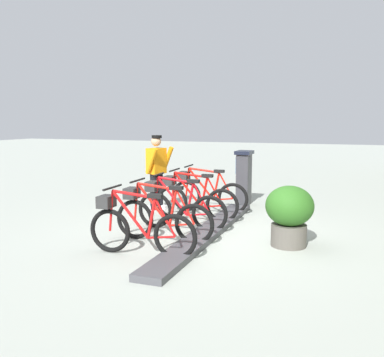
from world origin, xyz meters
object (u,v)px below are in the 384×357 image
bike_docked_2 (178,207)px  bike_docked_3 (160,216)px  payment_kiosk (244,177)px  bike_docked_4 (137,227)px  bike_docked_0 (206,193)px  planter_bush (289,213)px  worker_near_rack (157,170)px  bike_docked_1 (193,199)px

bike_docked_2 → bike_docked_3: (0.00, 0.79, 0.00)m
payment_kiosk → bike_docked_3: (0.57, 3.48, -0.24)m
bike_docked_2 → bike_docked_4: size_ratio=1.00×
bike_docked_3 → bike_docked_4: size_ratio=1.00×
payment_kiosk → bike_docked_4: (0.57, 4.27, -0.24)m
payment_kiosk → bike_docked_3: bearing=80.7°
bike_docked_2 → bike_docked_4: same height
payment_kiosk → bike_docked_0: size_ratio=0.74×
planter_bush → worker_near_rack: bearing=-29.3°
bike_docked_1 → bike_docked_3: bearing=90.0°
payment_kiosk → planter_bush: size_ratio=1.32×
bike_docked_1 → bike_docked_0: bearing=-90.0°
bike_docked_0 → bike_docked_4: bearing=90.0°
bike_docked_1 → bike_docked_2: 0.79m
payment_kiosk → bike_docked_1: bearing=73.2°
bike_docked_4 → worker_near_rack: worker_near_rack is taller
bike_docked_3 → worker_near_rack: 2.52m
bike_docked_2 → bike_docked_3: size_ratio=1.00×
bike_docked_4 → planter_bush: bearing=-148.2°
bike_docked_3 → bike_docked_4: bearing=90.0°
payment_kiosk → bike_docked_3: size_ratio=0.74×
bike_docked_2 → planter_bush: size_ratio=1.77×
planter_bush → bike_docked_3: bearing=12.9°
bike_docked_3 → bike_docked_4: same height
bike_docked_2 → bike_docked_3: bearing=90.0°
bike_docked_2 → planter_bush: bearing=170.9°
bike_docked_4 → payment_kiosk: bearing=-97.6°
worker_near_rack → planter_bush: (-3.13, 1.76, -0.37)m
worker_near_rack → payment_kiosk: bearing=-143.0°
bike_docked_1 → worker_near_rack: (1.09, -0.64, 0.48)m
bike_docked_0 → bike_docked_3: same height
bike_docked_2 → bike_docked_1: bearing=-90.0°
bike_docked_1 → bike_docked_3: same height
payment_kiosk → bike_docked_1: size_ratio=0.74×
bike_docked_0 → bike_docked_2: 1.59m
bike_docked_3 → planter_bush: bearing=-167.1°
bike_docked_1 → worker_near_rack: 1.35m
bike_docked_3 → planter_bush: bike_docked_3 is taller
bike_docked_4 → planter_bush: bike_docked_4 is taller
bike_docked_0 → planter_bush: size_ratio=1.77×
worker_near_rack → bike_docked_1: bearing=149.7°
bike_docked_1 → bike_docked_3: (0.00, 1.59, 0.00)m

